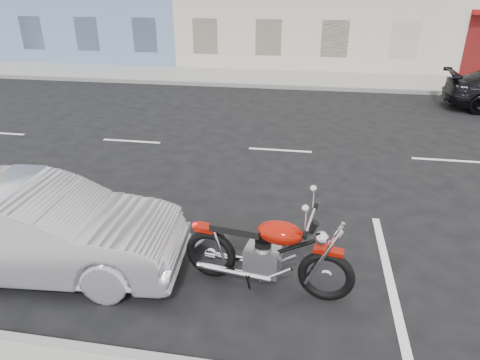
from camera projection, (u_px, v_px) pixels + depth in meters
name	position (u px, v px, depth m)	size (l,w,h in m)	color
ground	(361.00, 155.00, 10.56)	(120.00, 120.00, 0.00)	black
sidewalk_far	(230.00, 77.00, 19.09)	(80.00, 3.40, 0.15)	gray
curb_far	(222.00, 85.00, 17.57)	(80.00, 0.12, 0.16)	gray
motorcycle	(329.00, 266.00, 5.51)	(2.36, 0.81, 1.19)	black
sedan_silver	(38.00, 229.00, 6.07)	(1.44, 4.13, 1.36)	#A5A6AD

